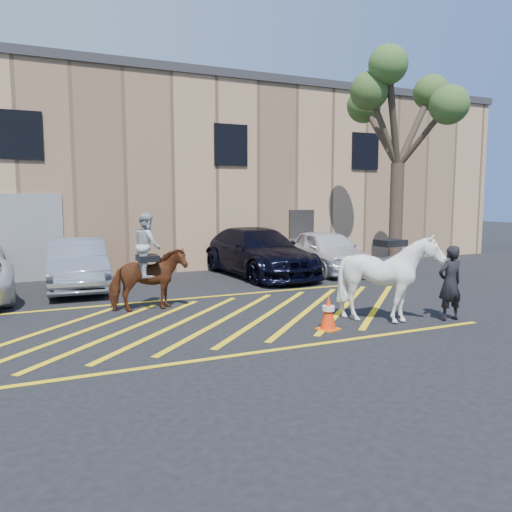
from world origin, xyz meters
name	(u,v)px	position (x,y,z in m)	size (l,w,h in m)	color
ground	(221,316)	(0.00, 0.00, 0.00)	(90.00, 90.00, 0.00)	black
car_silver_sedan	(77,264)	(-2.65, 4.97, 0.75)	(1.58, 4.53, 1.49)	#9295A0
car_blue_suv	(258,252)	(3.25, 5.11, 0.82)	(2.29, 5.63, 1.63)	black
car_white_suv	(326,251)	(5.86, 4.87, 0.76)	(1.80, 4.47, 1.52)	white
handler	(450,283)	(4.42, -2.40, 0.82)	(0.60, 0.39, 1.64)	black
warehouse	(125,175)	(-0.01, 11.99, 3.65)	(32.42, 10.20, 7.30)	tan
hatching_zone	(225,319)	(0.00, -0.30, 0.01)	(12.60, 5.12, 0.01)	yellow
mounted_bay	(148,271)	(-1.37, 1.23, 0.94)	(1.76, 0.81, 2.31)	#583514
saddled_white	(389,278)	(3.10, -1.99, 0.96)	(1.63, 1.82, 1.92)	silver
traffic_cone	(328,312)	(1.57, -2.01, 0.37)	(0.48, 0.48, 0.73)	#FF670A
tree	(399,104)	(7.27, 2.85, 5.69)	(3.99, 4.37, 7.31)	#4D372E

